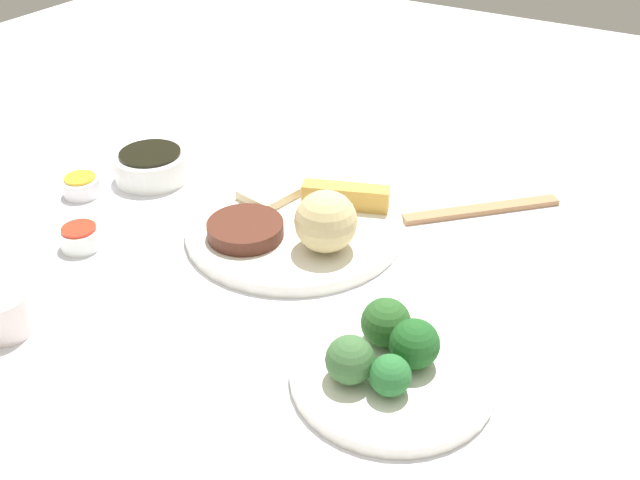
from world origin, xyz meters
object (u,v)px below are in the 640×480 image
at_px(sauce_ramekin_sweet_and_sour, 81,238).
at_px(teacup, 3,314).
at_px(chopsticks_pair, 481,210).
at_px(main_plate, 297,226).
at_px(sauce_ramekin_hot_mustard, 82,187).
at_px(broccoli_plate, 392,373).
at_px(soy_sauce_bowl, 152,166).

bearing_deg(sauce_ramekin_sweet_and_sour, teacup, -161.24).
xyz_separation_m(teacup, chopsticks_pair, (0.50, -0.35, -0.02)).
relative_size(main_plate, sauce_ramekin_hot_mustard, 5.42).
xyz_separation_m(main_plate, chopsticks_pair, (0.17, -0.19, -0.00)).
bearing_deg(chopsticks_pair, teacup, 144.73).
height_order(sauce_ramekin_hot_mustard, sauce_ramekin_sweet_and_sour, same).
xyz_separation_m(main_plate, teacup, (-0.33, 0.16, 0.02)).
bearing_deg(main_plate, sauce_ramekin_sweet_and_sour, 128.29).
distance_m(main_plate, sauce_ramekin_sweet_and_sour, 0.28).
bearing_deg(main_plate, sauce_ramekin_hot_mustard, 103.22).
bearing_deg(broccoli_plate, chopsticks_pair, 5.79).
bearing_deg(chopsticks_pair, soy_sauce_bowl, 108.91).
relative_size(soy_sauce_bowl, sauce_ramekin_sweet_and_sour, 2.08).
bearing_deg(sauce_ramekin_hot_mustard, teacup, -149.06).
bearing_deg(chopsticks_pair, sauce_ramekin_sweet_and_sour, 129.88).
bearing_deg(sauce_ramekin_hot_mustard, sauce_ramekin_sweet_and_sour, -134.24).
distance_m(broccoli_plate, sauce_ramekin_sweet_and_sour, 0.44).
height_order(main_plate, sauce_ramekin_sweet_and_sour, sauce_ramekin_sweet_and_sour).
bearing_deg(chopsticks_pair, main_plate, 131.60).
height_order(main_plate, soy_sauce_bowl, soy_sauce_bowl).
bearing_deg(teacup, broccoli_plate, -69.29).
bearing_deg(sauce_ramekin_hot_mustard, chopsticks_pair, -64.31).
distance_m(soy_sauce_bowl, sauce_ramekin_sweet_and_sour, 0.19).
height_order(main_plate, sauce_ramekin_hot_mustard, sauce_ramekin_hot_mustard).
height_order(main_plate, broccoli_plate, main_plate).
height_order(broccoli_plate, teacup, teacup).
relative_size(soy_sauce_bowl, teacup, 1.91).
xyz_separation_m(broccoli_plate, teacup, (-0.15, 0.39, 0.02)).
bearing_deg(broccoli_plate, sauce_ramekin_hot_mustard, 78.67).
xyz_separation_m(main_plate, sauce_ramekin_sweet_and_sour, (-0.17, 0.22, 0.00)).
height_order(main_plate, teacup, teacup).
xyz_separation_m(sauce_ramekin_hot_mustard, chopsticks_pair, (0.24, -0.51, -0.01)).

